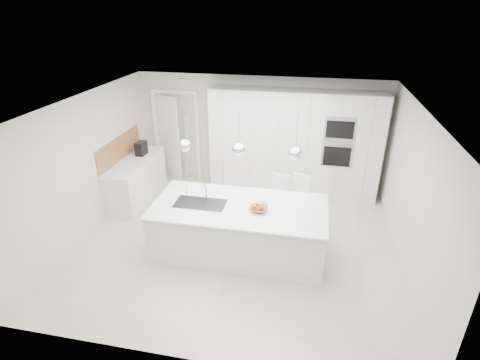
% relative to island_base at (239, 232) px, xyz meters
% --- Properties ---
extents(floor, '(5.50, 5.50, 0.00)m').
position_rel_island_base_xyz_m(floor, '(-0.10, 0.30, -0.43)').
color(floor, beige).
rests_on(floor, ground).
extents(wall_back, '(5.50, 0.00, 5.50)m').
position_rel_island_base_xyz_m(wall_back, '(-0.10, 2.80, 0.82)').
color(wall_back, silver).
rests_on(wall_back, ground).
extents(wall_left, '(0.00, 5.00, 5.00)m').
position_rel_island_base_xyz_m(wall_left, '(-2.85, 0.30, 0.82)').
color(wall_left, silver).
rests_on(wall_left, ground).
extents(ceiling, '(5.50, 5.50, 0.00)m').
position_rel_island_base_xyz_m(ceiling, '(-0.10, 0.30, 2.07)').
color(ceiling, white).
rests_on(ceiling, wall_back).
extents(tall_cabinets, '(3.60, 0.60, 2.30)m').
position_rel_island_base_xyz_m(tall_cabinets, '(0.70, 2.50, 0.72)').
color(tall_cabinets, white).
rests_on(tall_cabinets, floor).
extents(oven_stack, '(0.62, 0.04, 1.05)m').
position_rel_island_base_xyz_m(oven_stack, '(1.60, 2.19, 0.92)').
color(oven_stack, '#A5A5A8').
rests_on(oven_stack, tall_cabinets).
extents(doorway_frame, '(1.11, 0.08, 2.13)m').
position_rel_island_base_xyz_m(doorway_frame, '(-2.05, 2.77, 0.59)').
color(doorway_frame, white).
rests_on(doorway_frame, floor).
extents(hallway_door, '(0.76, 0.38, 2.00)m').
position_rel_island_base_xyz_m(hallway_door, '(-2.30, 2.72, 0.57)').
color(hallway_door, white).
rests_on(hallway_door, floor).
extents(radiator, '(0.32, 0.04, 1.40)m').
position_rel_island_base_xyz_m(radiator, '(-1.73, 2.76, 0.42)').
color(radiator, white).
rests_on(radiator, floor).
extents(left_base_cabinets, '(0.60, 1.80, 0.86)m').
position_rel_island_base_xyz_m(left_base_cabinets, '(-2.55, 1.50, 0.00)').
color(left_base_cabinets, white).
rests_on(left_base_cabinets, floor).
extents(left_worktop, '(0.62, 1.82, 0.04)m').
position_rel_island_base_xyz_m(left_worktop, '(-2.55, 1.50, 0.45)').
color(left_worktop, white).
rests_on(left_worktop, left_base_cabinets).
extents(oak_backsplash, '(0.02, 1.80, 0.50)m').
position_rel_island_base_xyz_m(oak_backsplash, '(-2.84, 1.50, 0.72)').
color(oak_backsplash, '#AA6834').
rests_on(oak_backsplash, wall_left).
extents(island_base, '(2.80, 1.20, 0.86)m').
position_rel_island_base_xyz_m(island_base, '(0.00, 0.00, 0.00)').
color(island_base, white).
rests_on(island_base, floor).
extents(island_worktop, '(2.84, 1.40, 0.04)m').
position_rel_island_base_xyz_m(island_worktop, '(0.00, 0.05, 0.45)').
color(island_worktop, white).
rests_on(island_worktop, island_base).
extents(island_sink, '(0.84, 0.44, 0.18)m').
position_rel_island_base_xyz_m(island_sink, '(-0.65, -0.00, 0.39)').
color(island_sink, '#3F3F42').
rests_on(island_sink, island_worktop).
extents(island_tap, '(0.02, 0.02, 0.30)m').
position_rel_island_base_xyz_m(island_tap, '(-0.60, 0.20, 0.62)').
color(island_tap, white).
rests_on(island_tap, island_worktop).
extents(pendant_left, '(0.20, 0.20, 0.20)m').
position_rel_island_base_xyz_m(pendant_left, '(-0.85, -0.00, 1.47)').
color(pendant_left, white).
rests_on(pendant_left, ceiling).
extents(pendant_mid, '(0.20, 0.20, 0.20)m').
position_rel_island_base_xyz_m(pendant_mid, '(-0.00, -0.00, 1.47)').
color(pendant_mid, white).
rests_on(pendant_mid, ceiling).
extents(pendant_right, '(0.20, 0.20, 0.20)m').
position_rel_island_base_xyz_m(pendant_right, '(0.85, -0.00, 1.47)').
color(pendant_right, white).
rests_on(pendant_right, ceiling).
extents(fruit_bowl, '(0.31, 0.31, 0.07)m').
position_rel_island_base_xyz_m(fruit_bowl, '(0.33, -0.05, 0.50)').
color(fruit_bowl, '#AA6834').
rests_on(fruit_bowl, island_worktop).
extents(espresso_machine, '(0.20, 0.29, 0.29)m').
position_rel_island_base_xyz_m(espresso_machine, '(-2.53, 1.85, 0.62)').
color(espresso_machine, black).
rests_on(espresso_machine, left_worktop).
extents(bar_stool_left, '(0.47, 0.56, 1.06)m').
position_rel_island_base_xyz_m(bar_stool_left, '(0.56, 0.90, 0.10)').
color(bar_stool_left, white).
rests_on(bar_stool_left, floor).
extents(bar_stool_right, '(0.46, 0.55, 1.05)m').
position_rel_island_base_xyz_m(bar_stool_right, '(0.95, 1.01, 0.10)').
color(bar_stool_right, white).
rests_on(bar_stool_right, floor).
extents(apple_a, '(0.08, 0.08, 0.08)m').
position_rel_island_base_xyz_m(apple_a, '(0.29, -0.03, 0.54)').
color(apple_a, '#A8200D').
rests_on(apple_a, fruit_bowl).
extents(apple_b, '(0.08, 0.08, 0.08)m').
position_rel_island_base_xyz_m(apple_b, '(0.38, -0.10, 0.54)').
color(apple_b, '#A8200D').
rests_on(apple_b, fruit_bowl).
extents(banana_bunch, '(0.25, 0.18, 0.22)m').
position_rel_island_base_xyz_m(banana_bunch, '(0.36, -0.05, 0.59)').
color(banana_bunch, yellow).
rests_on(banana_bunch, fruit_bowl).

